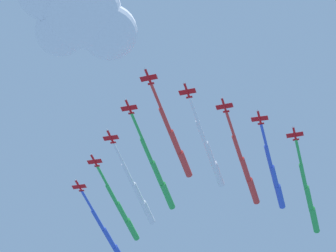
{
  "coord_description": "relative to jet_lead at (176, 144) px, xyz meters",
  "views": [
    {
      "loc": [
        92.89,
        106.46,
        1.52
      ],
      "look_at": [
        0.0,
        0.0,
        199.14
      ],
      "focal_mm": 51.89,
      "sensor_mm": 36.0,
      "label": 1
    }
  ],
  "objects": [
    {
      "name": "cloud_puff",
      "position": [
        75.77,
        17.4,
        18.55
      ],
      "size": [
        59.23,
        45.3,
        38.42
      ],
      "color": "white"
    },
    {
      "name": "jet_trail_starboard",
      "position": [
        -19.29,
        -81.44,
        0.79
      ],
      "size": [
        67.73,
        42.23,
        4.04
      ],
      "color": "red"
    },
    {
      "name": "jet_starboard_inner",
      "position": [
        -7.62,
        -22.96,
        0.77
      ],
      "size": [
        67.57,
        42.93,
        4.05
      ],
      "color": "red"
    },
    {
      "name": "jet_port_inner",
      "position": [
        -18.95,
        5.9,
        0.94
      ],
      "size": [
        61.53,
        37.89,
        4.09
      ],
      "color": "red"
    },
    {
      "name": "jet_starboard_outer",
      "position": [
        -11.39,
        -59.07,
        1.54
      ],
      "size": [
        61.54,
        38.09,
        4.09
      ],
      "color": "red"
    },
    {
      "name": "jet_starboard_mid",
      "position": [
        -8.01,
        -40.09,
        -0.48
      ],
      "size": [
        62.28,
        39.1,
        4.12
      ],
      "color": "red"
    },
    {
      "name": "jet_port_mid",
      "position": [
        -41.19,
        10.53,
        0.63
      ],
      "size": [
        66.3,
        39.86,
        4.07
      ],
      "color": "red"
    },
    {
      "name": "jet_trail_port",
      "position": [
        -82.51,
        19.83,
        -0.76
      ],
      "size": [
        70.96,
        43.64,
        4.0
      ],
      "color": "red"
    },
    {
      "name": "jet_port_outer",
      "position": [
        -57.44,
        16.87,
        1.79
      ],
      "size": [
        61.9,
        39.14,
        4.14
      ],
      "color": "red"
    },
    {
      "name": "jet_lead",
      "position": [
        0.0,
        0.0,
        0.0
      ],
      "size": [
        61.8,
        37.88,
        4.04
      ],
      "color": "red"
    }
  ]
}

